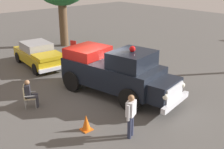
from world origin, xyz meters
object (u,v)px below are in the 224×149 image
(vintage_fire_truck, at_px, (116,71))
(spectator_seated, at_px, (30,92))
(classic_hot_rod, at_px, (39,54))
(spectator_standing, at_px, (131,113))
(lawn_chair_by_car, at_px, (68,75))
(lawn_chair_near_truck, at_px, (27,95))
(lawn_chair_spare, at_px, (72,47))
(traffic_cone, at_px, (86,123))

(vintage_fire_truck, distance_m, spectator_seated, 4.07)
(vintage_fire_truck, relative_size, spectator_seated, 4.84)
(vintage_fire_truck, bearing_deg, classic_hot_rod, 5.82)
(classic_hot_rod, bearing_deg, spectator_standing, 171.06)
(classic_hot_rod, height_order, lawn_chair_by_car, classic_hot_rod)
(spectator_seated, xyz_separation_m, spectator_standing, (-4.64, -1.59, 0.27))
(classic_hot_rod, relative_size, lawn_chair_near_truck, 4.42)
(lawn_chair_near_truck, height_order, lawn_chair_by_car, same)
(lawn_chair_by_car, bearing_deg, lawn_chair_near_truck, 108.04)
(lawn_chair_spare, bearing_deg, vintage_fire_truck, 161.96)
(classic_hot_rod, relative_size, spectator_seated, 3.50)
(traffic_cone, bearing_deg, lawn_chair_by_car, -25.45)
(lawn_chair_near_truck, bearing_deg, lawn_chair_spare, -48.30)
(classic_hot_rod, distance_m, lawn_chair_spare, 3.02)
(spectator_standing, height_order, traffic_cone, spectator_standing)
(lawn_chair_by_car, relative_size, spectator_seated, 0.79)
(spectator_standing, relative_size, traffic_cone, 2.64)
(spectator_standing, bearing_deg, spectator_seated, 18.87)
(vintage_fire_truck, distance_m, spectator_standing, 3.81)
(vintage_fire_truck, relative_size, lawn_chair_near_truck, 6.12)
(lawn_chair_spare, bearing_deg, classic_hot_rod, 102.01)
(vintage_fire_truck, relative_size, spectator_standing, 3.73)
(lawn_chair_near_truck, relative_size, lawn_chair_by_car, 1.00)
(classic_hot_rod, relative_size, spectator_standing, 2.69)
(classic_hot_rod, relative_size, traffic_cone, 7.11)
(lawn_chair_near_truck, height_order, lawn_chair_spare, same)
(classic_hot_rod, height_order, spectator_seated, classic_hot_rod)
(lawn_chair_near_truck, height_order, spectator_standing, spectator_standing)
(spectator_standing, bearing_deg, classic_hot_rod, -8.94)
(lawn_chair_by_car, bearing_deg, vintage_fire_truck, -155.87)
(vintage_fire_truck, distance_m, lawn_chair_by_car, 2.77)
(vintage_fire_truck, height_order, spectator_seated, vintage_fire_truck)
(classic_hot_rod, distance_m, spectator_seated, 5.81)
(lawn_chair_spare, distance_m, spectator_standing, 11.13)
(lawn_chair_by_car, distance_m, traffic_cone, 4.61)
(lawn_chair_near_truck, distance_m, spectator_seated, 0.17)
(vintage_fire_truck, height_order, traffic_cone, vintage_fire_truck)
(traffic_cone, bearing_deg, spectator_standing, -147.27)
(vintage_fire_truck, height_order, lawn_chair_spare, vintage_fire_truck)
(spectator_standing, bearing_deg, lawn_chair_near_truck, 19.85)
(vintage_fire_truck, xyz_separation_m, classic_hot_rod, (6.43, 0.66, -0.45))
(lawn_chair_by_car, xyz_separation_m, spectator_seated, (-0.96, 2.64, 0.11))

